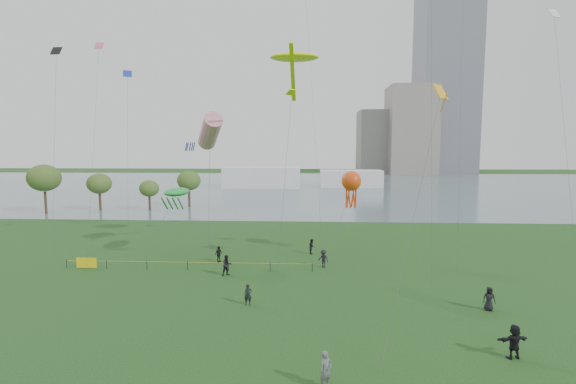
{
  "coord_description": "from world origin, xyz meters",
  "views": [
    {
      "loc": [
        1.8,
        -24.94,
        11.79
      ],
      "look_at": [
        0.0,
        10.0,
        8.0
      ],
      "focal_mm": 26.0,
      "sensor_mm": 36.0,
      "label": 1
    }
  ],
  "objects_px": {
    "fence": "(125,263)",
    "kite_stingray": "(294,58)",
    "kite_octopus": "(351,182)",
    "kite_flyer": "(326,370)"
  },
  "relations": [
    {
      "from": "fence",
      "to": "kite_stingray",
      "type": "xyz_separation_m",
      "value": [
        16.21,
        4.8,
        20.21
      ]
    },
    {
      "from": "fence",
      "to": "kite_octopus",
      "type": "xyz_separation_m",
      "value": [
        22.31,
        6.29,
        7.51
      ]
    },
    {
      "from": "kite_stingray",
      "to": "fence",
      "type": "bearing_deg",
      "value": -169.48
    },
    {
      "from": "fence",
      "to": "kite_flyer",
      "type": "relative_size",
      "value": 12.5
    },
    {
      "from": "fence",
      "to": "kite_stingray",
      "type": "bearing_deg",
      "value": 16.49
    },
    {
      "from": "kite_octopus",
      "to": "kite_stingray",
      "type": "bearing_deg",
      "value": -142.28
    },
    {
      "from": "fence",
      "to": "kite_flyer",
      "type": "height_order",
      "value": "kite_flyer"
    },
    {
      "from": "kite_flyer",
      "to": "kite_octopus",
      "type": "bearing_deg",
      "value": 46.62
    },
    {
      "from": "fence",
      "to": "kite_octopus",
      "type": "height_order",
      "value": "kite_octopus"
    },
    {
      "from": "fence",
      "to": "kite_octopus",
      "type": "bearing_deg",
      "value": 15.74
    }
  ]
}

